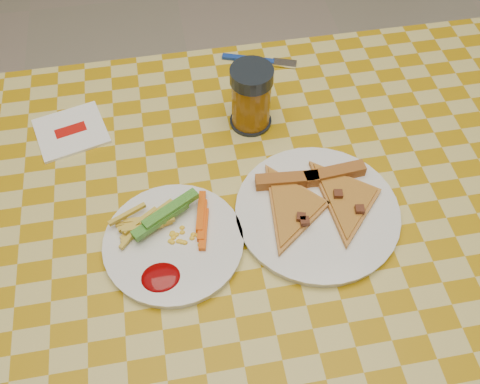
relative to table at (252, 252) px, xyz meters
name	(u,v)px	position (x,y,z in m)	size (l,w,h in m)	color
ground	(247,377)	(0.00, 0.00, -0.68)	(8.00, 8.00, 0.00)	#C0B69B
table	(252,252)	(0.00, 0.00, 0.00)	(1.28, 0.88, 0.76)	white
plate_left	(174,244)	(-0.12, -0.01, 0.08)	(0.21, 0.21, 0.01)	white
plate_right	(317,213)	(0.11, 0.01, 0.08)	(0.25, 0.25, 0.01)	white
fries_veggies	(166,231)	(-0.13, 0.01, 0.10)	(0.17, 0.16, 0.04)	gold
pizza_slices	(317,200)	(0.11, 0.02, 0.09)	(0.23, 0.21, 0.02)	#D37F41
drink_glass	(251,98)	(0.04, 0.22, 0.13)	(0.08, 0.08, 0.12)	black
napkin	(71,131)	(-0.28, 0.26, 0.08)	(0.14, 0.13, 0.01)	white
fork	(260,60)	(0.09, 0.38, 0.08)	(0.15, 0.07, 0.01)	navy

